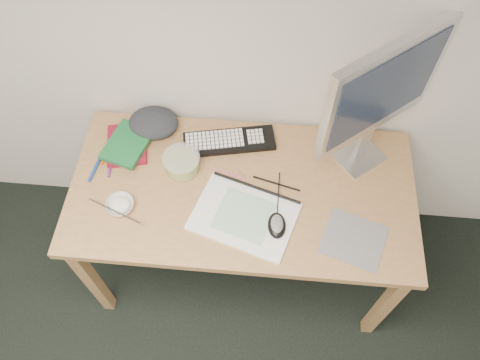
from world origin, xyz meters
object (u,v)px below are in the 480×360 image
object	(u,v)px
desk	(242,199)
monitor	(381,93)
sketchpad	(244,216)
rice_bowl	(120,206)
keyboard	(229,141)

from	to	relation	value
desk	monitor	size ratio (longest dim) A/B	2.26
sketchpad	rice_bowl	bearing A→B (deg)	-162.31
keyboard	monitor	xyz separation A→B (m)	(0.55, -0.02, 0.38)
monitor	rice_bowl	bearing A→B (deg)	159.81
desk	keyboard	xyz separation A→B (m)	(-0.08, 0.23, 0.09)
monitor	rice_bowl	size ratio (longest dim) A/B	5.63
keyboard	monitor	distance (m)	0.67
desk	sketchpad	size ratio (longest dim) A/B	3.61
monitor	rice_bowl	distance (m)	1.07
desk	rice_bowl	distance (m)	0.50
keyboard	rice_bowl	bearing A→B (deg)	-149.74
desk	rice_bowl	bearing A→B (deg)	-164.81
monitor	rice_bowl	world-z (taller)	monitor
keyboard	rice_bowl	size ratio (longest dim) A/B	3.54
desk	monitor	distance (m)	0.70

